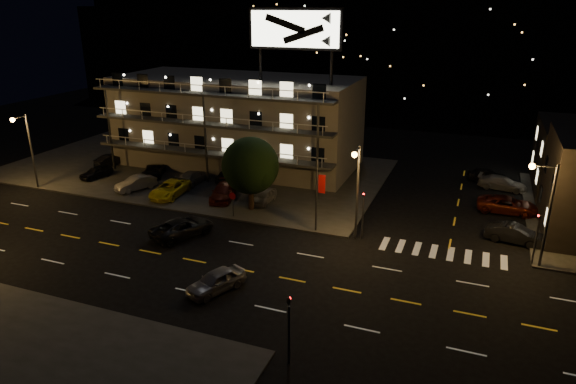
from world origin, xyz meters
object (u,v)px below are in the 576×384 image
(tree, at_px, (250,167))
(lot_car_2, at_px, (170,189))
(side_car_0, at_px, (515,234))
(road_car_east, at_px, (216,281))
(lot_car_7, at_px, (192,177))
(lot_car_4, at_px, (264,196))
(road_car_west, at_px, (182,227))

(tree, bearing_deg, lot_car_2, 178.67)
(tree, bearing_deg, side_car_0, 3.42)
(road_car_east, bearing_deg, lot_car_7, 149.10)
(lot_car_4, distance_m, lot_car_7, 9.88)
(side_car_0, bearing_deg, lot_car_7, 92.90)
(road_car_east, relative_size, road_car_west, 0.79)
(tree, relative_size, side_car_0, 1.51)
(lot_car_7, bearing_deg, tree, 153.80)
(lot_car_4, relative_size, lot_car_7, 0.80)
(lot_car_4, xyz_separation_m, side_car_0, (22.63, -0.55, -0.03))
(lot_car_4, relative_size, road_car_east, 0.86)
(tree, distance_m, lot_car_4, 4.02)
(lot_car_7, xyz_separation_m, road_car_east, (13.01, -18.59, -0.09))
(side_car_0, bearing_deg, road_car_west, 116.85)
(tree, height_order, road_car_west, tree)
(side_car_0, bearing_deg, lot_car_4, 97.04)
(lot_car_7, bearing_deg, lot_car_2, 89.53)
(tree, height_order, lot_car_7, tree)
(side_car_0, height_order, road_car_west, road_car_west)
(lot_car_4, bearing_deg, side_car_0, 0.04)
(tree, bearing_deg, road_car_west, -111.94)
(lot_car_2, bearing_deg, road_car_west, -54.01)
(lot_car_4, height_order, road_car_west, road_car_west)
(lot_car_2, height_order, road_car_west, lot_car_2)
(lot_car_2, height_order, lot_car_4, lot_car_2)
(lot_car_4, distance_m, road_car_east, 16.39)
(road_car_east, bearing_deg, road_car_west, 159.53)
(lot_car_2, distance_m, side_car_0, 32.25)
(tree, xyz_separation_m, lot_car_4, (0.49, 1.93, -3.49))
(lot_car_4, bearing_deg, road_car_west, -108.95)
(tree, height_order, side_car_0, tree)
(lot_car_2, bearing_deg, side_car_0, -1.31)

